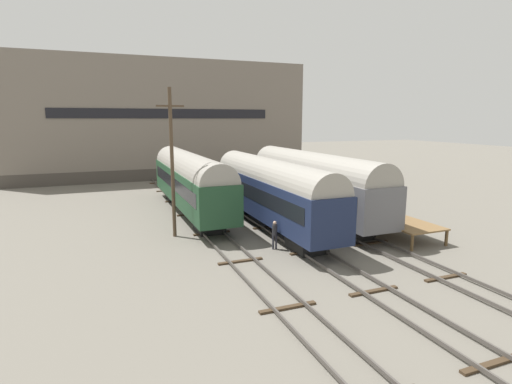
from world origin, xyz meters
TOP-DOWN VIEW (x-y plane):
  - ground_plane at (0.00, 0.00)m, footprint 200.00×200.00m
  - track_left at (-4.41, 0.00)m, footprint 2.60×60.00m
  - track_middle at (0.00, 0.00)m, footprint 2.60×60.00m
  - track_right at (4.41, 0.00)m, footprint 2.60×60.00m
  - train_car_green at (-4.41, 9.75)m, footprint 2.94×18.61m
  - train_car_grey at (4.41, 4.53)m, footprint 3.13×17.57m
  - train_car_navy at (0.00, 2.92)m, footprint 2.86×16.90m
  - station_platform at (7.25, 1.92)m, footprint 3.05×14.21m
  - bench at (6.96, -1.02)m, footprint 1.40×0.40m
  - person_worker at (-1.70, -1.65)m, footprint 0.32×0.32m
  - utility_pole at (-6.91, 3.36)m, footprint 1.80×0.24m
  - warehouse_building at (-3.00, 34.32)m, footprint 39.19×10.16m

SIDE VIEW (x-z plane):
  - ground_plane at x=0.00m, z-range 0.00..0.00m
  - track_left at x=-4.41m, z-range 0.01..0.27m
  - track_middle at x=0.00m, z-range 0.01..0.27m
  - track_right at x=4.41m, z-range 0.01..0.27m
  - station_platform at x=7.25m, z-range 0.47..1.58m
  - person_worker at x=-1.70m, z-range 0.19..1.96m
  - bench at x=6.96m, z-range 1.14..2.05m
  - train_car_navy at x=0.00m, z-range 0.36..5.45m
  - train_car_green at x=-4.41m, z-range 0.36..5.49m
  - train_car_grey at x=4.41m, z-range 0.35..5.64m
  - utility_pole at x=-6.91m, z-range 0.16..10.06m
  - warehouse_building at x=-3.00m, z-range 0.00..15.56m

